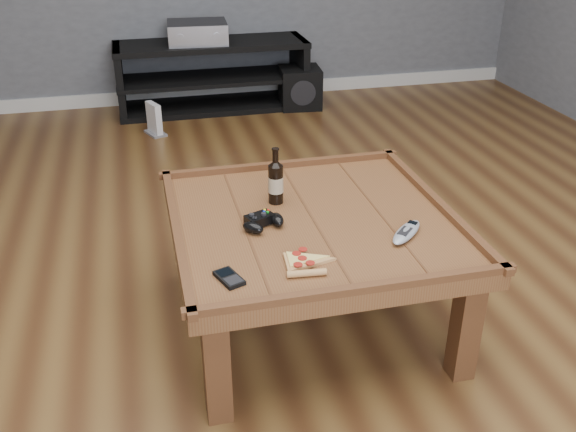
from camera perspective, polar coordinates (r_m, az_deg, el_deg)
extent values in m
plane|color=#432613|center=(2.55, 2.02, -9.22)|extent=(6.00, 6.00, 0.00)
cube|color=silver|center=(5.20, -6.97, 10.82)|extent=(5.00, 0.02, 0.10)
cube|color=brown|center=(2.32, 2.19, -0.89)|extent=(1.00, 1.00, 0.06)
cube|color=#402711|center=(2.04, -6.35, -13.30)|extent=(0.08, 0.08, 0.39)
cube|color=#402711|center=(2.26, 15.49, -9.61)|extent=(0.08, 0.08, 0.39)
cube|color=#402711|center=(2.73, -8.82, -1.96)|extent=(0.08, 0.08, 0.39)
cube|color=#402711|center=(2.90, 7.87, -0.03)|extent=(0.08, 0.08, 0.39)
cube|color=#402711|center=(2.73, -0.55, 4.61)|extent=(1.03, 0.03, 0.03)
cube|color=#402711|center=(1.91, 6.17, -6.49)|extent=(1.03, 0.03, 0.03)
cube|color=#402711|center=(2.47, 13.11, 1.27)|extent=(0.03, 1.03, 0.03)
cube|color=#402711|center=(2.23, -9.86, -1.31)|extent=(0.03, 1.03, 0.03)
cube|color=black|center=(4.86, -6.88, 14.90)|extent=(1.40, 0.45, 0.04)
cube|color=black|center=(4.92, -6.72, 12.06)|extent=(1.40, 0.45, 0.03)
cube|color=black|center=(4.98, -6.58, 9.73)|extent=(1.40, 0.45, 0.04)
cube|color=black|center=(4.88, -14.69, 11.48)|extent=(0.05, 0.44, 0.50)
cube|color=black|center=(5.04, 1.03, 12.83)|extent=(0.05, 0.44, 0.50)
cylinder|color=black|center=(2.40, -1.10, 2.83)|extent=(0.06, 0.06, 0.15)
cone|color=black|center=(2.36, -1.12, 4.77)|extent=(0.05, 0.05, 0.03)
cylinder|color=black|center=(2.35, -1.12, 5.36)|extent=(0.02, 0.02, 0.05)
cylinder|color=black|center=(2.34, -1.13, 5.97)|extent=(0.03, 0.03, 0.01)
cylinder|color=tan|center=(2.40, -1.10, 2.83)|extent=(0.06, 0.06, 0.06)
cube|color=black|center=(2.26, -2.54, -0.27)|extent=(0.11, 0.09, 0.03)
ellipsoid|color=black|center=(2.21, -3.13, -1.04)|extent=(0.09, 0.09, 0.04)
ellipsoid|color=black|center=(2.26, -0.96, -0.32)|extent=(0.04, 0.08, 0.04)
cylinder|color=black|center=(2.24, -3.26, 0.09)|extent=(0.02, 0.02, 0.01)
cylinder|color=black|center=(2.25, -2.18, 0.16)|extent=(0.02, 0.02, 0.01)
cylinder|color=yellow|center=(2.28, -2.08, 0.53)|extent=(0.01, 0.01, 0.01)
cylinder|color=red|center=(2.27, -1.76, 0.50)|extent=(0.01, 0.01, 0.01)
cylinder|color=#0C33CC|center=(2.27, -2.14, 0.38)|extent=(0.01, 0.01, 0.01)
cylinder|color=#0C9919|center=(2.26, -1.82, 0.36)|extent=(0.01, 0.01, 0.01)
cylinder|color=tan|center=(1.97, 1.67, -5.09)|extent=(0.12, 0.03, 0.02)
cylinder|color=maroon|center=(2.00, 0.89, -4.34)|extent=(0.03, 0.03, 0.00)
cylinder|color=maroon|center=(2.01, 1.99, -4.18)|extent=(0.03, 0.03, 0.00)
cylinder|color=maroon|center=(2.04, 1.29, -3.76)|extent=(0.03, 0.03, 0.00)
cylinder|color=maroon|center=(2.06, 0.77, -3.34)|extent=(0.03, 0.03, 0.00)
cylinder|color=maroon|center=(2.09, 1.34, -2.97)|extent=(0.03, 0.03, 0.00)
cube|color=black|center=(1.97, -5.25, -5.51)|extent=(0.09, 0.12, 0.01)
cube|color=black|center=(1.98, -5.64, -4.99)|extent=(0.06, 0.06, 0.00)
cube|color=black|center=(1.94, -4.88, -5.69)|extent=(0.06, 0.06, 0.00)
ellipsoid|color=#8F949B|center=(2.23, 10.48, -1.42)|extent=(0.18, 0.18, 0.03)
cube|color=black|center=(2.27, 11.02, -0.58)|extent=(0.04, 0.04, 0.00)
cube|color=black|center=(2.21, 10.35, -1.32)|extent=(0.07, 0.07, 0.00)
cube|color=black|center=(4.83, -8.06, 15.88)|extent=(0.44, 0.37, 0.15)
cube|color=#ADB0B7|center=(4.67, -7.96, 15.47)|extent=(0.42, 0.04, 0.15)
cylinder|color=#ADB0B7|center=(4.66, -9.56, 15.34)|extent=(0.06, 0.02, 0.05)
cylinder|color=#ADB0B7|center=(4.66, -6.35, 15.56)|extent=(0.06, 0.02, 0.05)
cube|color=black|center=(4.95, 1.07, 11.35)|extent=(0.32, 0.32, 0.30)
cylinder|color=black|center=(4.81, 1.36, 10.87)|extent=(0.19, 0.03, 0.19)
cube|color=gray|center=(4.50, -11.68, 7.22)|extent=(0.15, 0.20, 0.02)
cube|color=white|center=(4.47, -11.82, 8.54)|extent=(0.10, 0.16, 0.20)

